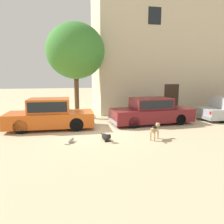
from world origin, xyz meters
name	(u,v)px	position (x,y,z in m)	size (l,w,h in m)	color
ground_plane	(97,132)	(0.00, 0.00, 0.00)	(80.00, 80.00, 0.00)	#CCB78E
parked_sedan_nearest	(50,114)	(-2.25, 1.07, 0.75)	(4.47, 1.87, 1.54)	#D15619
parked_sedan_second	(151,111)	(3.21, 1.15, 0.72)	(4.77, 2.05, 1.46)	maroon
apartment_block	(183,49)	(8.07, 6.50, 4.87)	(14.53, 5.03, 9.74)	beige
stray_dog_spotted	(106,137)	(0.14, -1.54, 0.15)	(0.35, 1.02, 0.38)	black
stray_dog_tan	(155,129)	(2.18, -1.80, 0.46)	(0.75, 0.77, 0.69)	tan
stray_cat	(71,141)	(-1.30, -1.50, 0.08)	(0.38, 0.56, 0.17)	gray
acacia_tree_left	(76,51)	(-0.78, 3.71, 4.16)	(3.58, 3.22, 5.88)	brown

